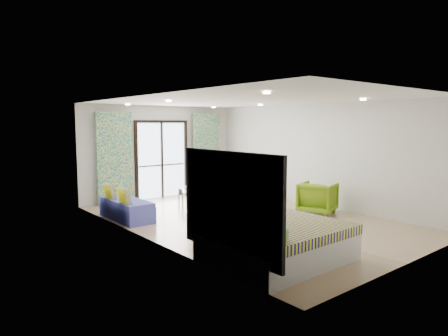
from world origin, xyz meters
TOP-DOWN VIEW (x-y plane):
  - floor at (0.00, 0.00)m, footprint 5.00×7.50m
  - ceiling at (0.00, 0.00)m, footprint 5.00×7.50m
  - wall_back at (0.00, 3.75)m, footprint 5.00×0.01m
  - wall_front at (0.00, -3.75)m, footprint 5.00×0.01m
  - wall_left at (-2.50, 0.00)m, footprint 0.01×7.50m
  - wall_right at (2.50, 0.00)m, footprint 0.01×7.50m
  - balcony_door at (0.00, 3.72)m, footprint 1.76×0.08m
  - balcony_rail at (0.00, 3.73)m, footprint 1.52×0.03m
  - curtain_left at (-1.55, 3.57)m, footprint 1.00×0.10m
  - curtain_right at (1.55, 3.57)m, footprint 1.00×0.10m
  - downlight_a at (-1.40, -2.00)m, footprint 0.12×0.12m
  - downlight_b at (1.40, -2.00)m, footprint 0.12×0.12m
  - downlight_c at (-1.40, 1.00)m, footprint 0.12×0.12m
  - downlight_d at (1.40, 1.00)m, footprint 0.12×0.12m
  - downlight_e at (-1.40, 3.00)m, footprint 0.12×0.12m
  - downlight_f at (1.40, 3.00)m, footprint 0.12×0.12m
  - headboard at (-2.46, -2.33)m, footprint 0.06×2.10m
  - switch_plate at (-2.47, -1.08)m, footprint 0.02×0.10m
  - bed at (-1.48, -2.33)m, footprint 2.12×1.73m
  - daybed_left at (-2.11, 1.76)m, footprint 0.63×1.63m
  - daybed_right at (2.12, 2.52)m, footprint 0.93×1.88m
  - coffee_table at (0.02, 2.30)m, footprint 0.74×0.74m
  - vase at (-0.04, 2.35)m, footprint 0.21×0.21m
  - armchair at (1.79, -0.63)m, footprint 0.98×1.02m

SIDE VIEW (x-z plane):
  - floor at x=0.00m, z-range -0.01..0.01m
  - daybed_left at x=-2.11m, z-range -0.15..0.65m
  - daybed_right at x=2.12m, z-range -0.17..0.72m
  - bed at x=-1.48m, z-range -0.06..0.67m
  - coffee_table at x=0.02m, z-range 0.01..0.67m
  - armchair at x=1.79m, z-range 0.00..0.84m
  - vase at x=-0.04m, z-range 0.38..0.54m
  - balcony_rail at x=0.00m, z-range 0.93..0.97m
  - headboard at x=-2.46m, z-range 0.30..1.80m
  - switch_plate at x=-2.47m, z-range 1.00..1.10m
  - curtain_left at x=-1.55m, z-range 0.00..2.50m
  - curtain_right at x=1.55m, z-range 0.00..2.50m
  - balcony_door at x=0.00m, z-range 0.12..2.40m
  - wall_back at x=0.00m, z-range 0.00..2.70m
  - wall_front at x=0.00m, z-range 0.00..2.70m
  - wall_left at x=-2.50m, z-range 0.00..2.70m
  - wall_right at x=2.50m, z-range 0.00..2.70m
  - downlight_a at x=-1.40m, z-range 2.66..2.68m
  - downlight_b at x=1.40m, z-range 2.66..2.68m
  - downlight_c at x=-1.40m, z-range 2.66..2.68m
  - downlight_d at x=1.40m, z-range 2.66..2.68m
  - downlight_e at x=-1.40m, z-range 2.66..2.68m
  - downlight_f at x=1.40m, z-range 2.66..2.68m
  - ceiling at x=0.00m, z-range 2.70..2.71m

